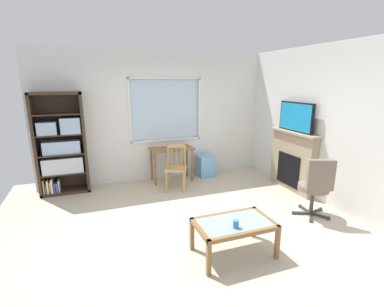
{
  "coord_description": "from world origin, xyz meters",
  "views": [
    {
      "loc": [
        -1.38,
        -3.72,
        2.14
      ],
      "look_at": [
        0.16,
        0.45,
        0.99
      ],
      "focal_mm": 26.39,
      "sensor_mm": 36.0,
      "label": 1
    }
  ],
  "objects_px": {
    "desk_under_window": "(172,154)",
    "wooden_chair": "(176,167)",
    "plastic_drawer_unit": "(205,166)",
    "tv": "(296,117)",
    "bookshelf": "(61,147)",
    "office_chair": "(316,185)",
    "sippy_cup": "(236,224)",
    "coffee_table": "(234,227)",
    "fireplace": "(293,161)"
  },
  "relations": [
    {
      "from": "fireplace",
      "to": "tv",
      "type": "distance_m",
      "value": 0.87
    },
    {
      "from": "tv",
      "to": "sippy_cup",
      "type": "bearing_deg",
      "value": -142.13
    },
    {
      "from": "plastic_drawer_unit",
      "to": "tv",
      "type": "xyz_separation_m",
      "value": [
        1.3,
        -1.34,
        1.22
      ]
    },
    {
      "from": "wooden_chair",
      "to": "tv",
      "type": "bearing_deg",
      "value": -19.63
    },
    {
      "from": "plastic_drawer_unit",
      "to": "desk_under_window",
      "type": "bearing_deg",
      "value": -176.47
    },
    {
      "from": "desk_under_window",
      "to": "coffee_table",
      "type": "relative_size",
      "value": 0.95
    },
    {
      "from": "wooden_chair",
      "to": "coffee_table",
      "type": "height_order",
      "value": "wooden_chair"
    },
    {
      "from": "wooden_chair",
      "to": "sippy_cup",
      "type": "distance_m",
      "value": 2.49
    },
    {
      "from": "plastic_drawer_unit",
      "to": "coffee_table",
      "type": "relative_size",
      "value": 0.5
    },
    {
      "from": "bookshelf",
      "to": "office_chair",
      "type": "xyz_separation_m",
      "value": [
        3.8,
        -2.55,
        -0.35
      ]
    },
    {
      "from": "tv",
      "to": "office_chair",
      "type": "xyz_separation_m",
      "value": [
        -0.47,
        -1.15,
        -0.91
      ]
    },
    {
      "from": "sippy_cup",
      "to": "office_chair",
      "type": "bearing_deg",
      "value": 18.04
    },
    {
      "from": "wooden_chair",
      "to": "fireplace",
      "type": "height_order",
      "value": "fireplace"
    },
    {
      "from": "fireplace",
      "to": "office_chair",
      "type": "distance_m",
      "value": 1.25
    },
    {
      "from": "office_chair",
      "to": "wooden_chair",
      "type": "bearing_deg",
      "value": 131.58
    },
    {
      "from": "desk_under_window",
      "to": "plastic_drawer_unit",
      "type": "relative_size",
      "value": 1.88
    },
    {
      "from": "tv",
      "to": "office_chair",
      "type": "bearing_deg",
      "value": -112.3
    },
    {
      "from": "desk_under_window",
      "to": "sippy_cup",
      "type": "xyz_separation_m",
      "value": [
        -0.08,
        -3.0,
        -0.12
      ]
    },
    {
      "from": "desk_under_window",
      "to": "wooden_chair",
      "type": "relative_size",
      "value": 1.02
    },
    {
      "from": "wooden_chair",
      "to": "tv",
      "type": "xyz_separation_m",
      "value": [
        2.18,
        -0.78,
        1.0
      ]
    },
    {
      "from": "office_chair",
      "to": "coffee_table",
      "type": "height_order",
      "value": "office_chair"
    },
    {
      "from": "bookshelf",
      "to": "coffee_table",
      "type": "bearing_deg",
      "value": -54.64
    },
    {
      "from": "tv",
      "to": "coffee_table",
      "type": "distance_m",
      "value": 2.88
    },
    {
      "from": "wooden_chair",
      "to": "coffee_table",
      "type": "bearing_deg",
      "value": -89.35
    },
    {
      "from": "plastic_drawer_unit",
      "to": "fireplace",
      "type": "xyz_separation_m",
      "value": [
        1.32,
        -1.34,
        0.35
      ]
    },
    {
      "from": "wooden_chair",
      "to": "office_chair",
      "type": "bearing_deg",
      "value": -48.42
    },
    {
      "from": "plastic_drawer_unit",
      "to": "fireplace",
      "type": "relative_size",
      "value": 0.39
    },
    {
      "from": "plastic_drawer_unit",
      "to": "fireplace",
      "type": "distance_m",
      "value": 1.92
    },
    {
      "from": "bookshelf",
      "to": "desk_under_window",
      "type": "distance_m",
      "value": 2.18
    },
    {
      "from": "wooden_chair",
      "to": "plastic_drawer_unit",
      "type": "relative_size",
      "value": 1.85
    },
    {
      "from": "office_chair",
      "to": "plastic_drawer_unit",
      "type": "bearing_deg",
      "value": 108.5
    },
    {
      "from": "plastic_drawer_unit",
      "to": "office_chair",
      "type": "xyz_separation_m",
      "value": [
        0.83,
        -2.49,
        0.31
      ]
    },
    {
      "from": "plastic_drawer_unit",
      "to": "coffee_table",
      "type": "bearing_deg",
      "value": -106.13
    },
    {
      "from": "fireplace",
      "to": "sippy_cup",
      "type": "xyz_separation_m",
      "value": [
        -2.22,
        -1.71,
        -0.1
      ]
    },
    {
      "from": "desk_under_window",
      "to": "wooden_chair",
      "type": "bearing_deg",
      "value": -96.95
    },
    {
      "from": "sippy_cup",
      "to": "bookshelf",
      "type": "bearing_deg",
      "value": 123.63
    },
    {
      "from": "wooden_chair",
      "to": "plastic_drawer_unit",
      "type": "bearing_deg",
      "value": 32.99
    },
    {
      "from": "desk_under_window",
      "to": "plastic_drawer_unit",
      "type": "height_order",
      "value": "desk_under_window"
    },
    {
      "from": "fireplace",
      "to": "tv",
      "type": "bearing_deg",
      "value": 180.0
    },
    {
      "from": "fireplace",
      "to": "coffee_table",
      "type": "distance_m",
      "value": 2.69
    },
    {
      "from": "bookshelf",
      "to": "plastic_drawer_unit",
      "type": "distance_m",
      "value": 3.04
    },
    {
      "from": "office_chair",
      "to": "coffee_table",
      "type": "distance_m",
      "value": 1.74
    },
    {
      "from": "fireplace",
      "to": "coffee_table",
      "type": "bearing_deg",
      "value": -143.88
    },
    {
      "from": "wooden_chair",
      "to": "tv",
      "type": "height_order",
      "value": "tv"
    },
    {
      "from": "bookshelf",
      "to": "office_chair",
      "type": "relative_size",
      "value": 1.94
    },
    {
      "from": "wooden_chair",
      "to": "desk_under_window",
      "type": "bearing_deg",
      "value": 83.05
    },
    {
      "from": "bookshelf",
      "to": "wooden_chair",
      "type": "relative_size",
      "value": 2.16
    },
    {
      "from": "wooden_chair",
      "to": "office_chair",
      "type": "relative_size",
      "value": 0.9
    },
    {
      "from": "wooden_chair",
      "to": "bookshelf",
      "type": "bearing_deg",
      "value": 163.34
    },
    {
      "from": "plastic_drawer_unit",
      "to": "coffee_table",
      "type": "height_order",
      "value": "plastic_drawer_unit"
    }
  ]
}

